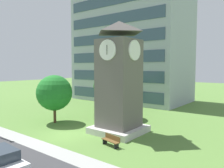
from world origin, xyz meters
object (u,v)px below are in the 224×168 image
object	(u,v)px
clock_tower	(119,83)
park_bench	(111,140)
tree_by_building	(54,93)
tree_near_tower	(105,89)
tree_streetside	(112,86)

from	to	relation	value
clock_tower	park_bench	xyz separation A→B (m)	(1.75, -3.43, -4.33)
tree_by_building	park_bench	bearing A→B (deg)	-11.68
tree_near_tower	tree_streetside	bearing A→B (deg)	-38.77
tree_streetside	tree_near_tower	distance (m)	4.57
park_bench	tree_near_tower	distance (m)	14.89
tree_by_building	tree_streetside	size ratio (longest dim) A/B	0.86
clock_tower	tree_by_building	size ratio (longest dim) A/B	1.96
park_bench	tree_near_tower	size ratio (longest dim) A/B	0.40
clock_tower	tree_near_tower	distance (m)	11.09
tree_by_building	tree_near_tower	size ratio (longest dim) A/B	1.18
tree_by_building	clock_tower	bearing A→B (deg)	9.82
clock_tower	park_bench	size ratio (longest dim) A/B	5.75
park_bench	tree_streetside	distance (m)	10.84
park_bench	tree_near_tower	xyz separation A→B (m)	(-9.75, 10.93, 2.69)
clock_tower	tree_near_tower	world-z (taller)	clock_tower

